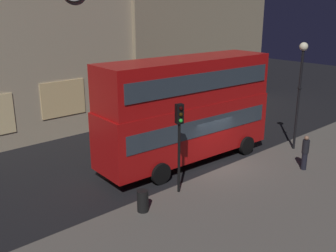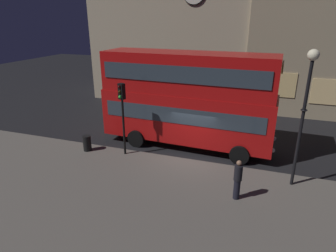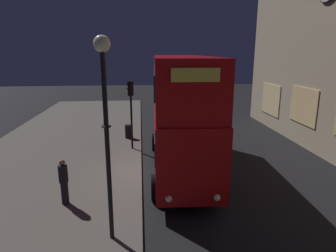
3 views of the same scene
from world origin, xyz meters
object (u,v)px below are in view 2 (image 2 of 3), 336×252
(double_decker_bus, at_px, (187,96))
(litter_bin, at_px, (87,143))
(traffic_light_near_kerb, at_px, (122,105))
(street_lamp, at_px, (307,95))
(pedestrian, at_px, (238,179))

(double_decker_bus, relative_size, litter_bin, 11.30)
(traffic_light_near_kerb, xyz_separation_m, litter_bin, (-2.28, -0.29, -2.47))
(traffic_light_near_kerb, relative_size, street_lamp, 0.66)
(double_decker_bus, height_order, pedestrian, double_decker_bus)
(traffic_light_near_kerb, xyz_separation_m, street_lamp, (8.85, -0.41, 1.37))
(litter_bin, bearing_deg, street_lamp, -0.62)
(street_lamp, relative_size, pedestrian, 3.40)
(pedestrian, bearing_deg, double_decker_bus, 84.90)
(double_decker_bus, bearing_deg, pedestrian, -51.35)
(double_decker_bus, distance_m, traffic_light_near_kerb, 3.88)
(traffic_light_near_kerb, distance_m, street_lamp, 8.96)
(traffic_light_near_kerb, bearing_deg, litter_bin, -155.77)
(traffic_light_near_kerb, bearing_deg, street_lamp, 14.28)
(street_lamp, distance_m, litter_bin, 11.77)
(pedestrian, bearing_deg, street_lamp, -0.67)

